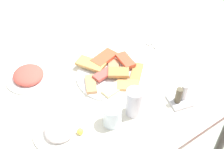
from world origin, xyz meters
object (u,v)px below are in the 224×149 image
at_px(pide_platter, 111,74).
at_px(salad_plate_rice, 29,76).
at_px(spoon, 166,42).
at_px(salad_plate_greens, 61,129).
at_px(dining_table, 113,95).
at_px(drinking_glass, 112,116).
at_px(fork, 162,39).
at_px(condiment_caddy, 181,97).
at_px(paper_napkin, 164,41).
at_px(soda_can, 134,102).

height_order(pide_platter, salad_plate_rice, same).
relative_size(pide_platter, salad_plate_rice, 1.59).
bearing_deg(spoon, salad_plate_greens, 17.79).
bearing_deg(dining_table, drinking_glass, 54.50).
bearing_deg(salad_plate_rice, pide_platter, 147.94).
bearing_deg(fork, drinking_glass, 34.74).
bearing_deg(drinking_glass, spoon, -153.43).
distance_m(drinking_glass, condiment_caddy, 0.30).
xyz_separation_m(pide_platter, spoon, (-0.38, -0.04, -0.01)).
height_order(salad_plate_greens, paper_napkin, salad_plate_greens).
relative_size(pide_platter, fork, 1.71).
height_order(fork, spoon, same).
height_order(drinking_glass, fork, drinking_glass).
bearing_deg(paper_napkin, soda_can, 34.03).
xyz_separation_m(soda_can, drinking_glass, (0.10, -0.01, -0.02)).
xyz_separation_m(dining_table, spoon, (-0.39, -0.07, 0.10)).
bearing_deg(fork, salad_plate_rice, -4.71).
xyz_separation_m(drinking_glass, spoon, (-0.52, -0.26, -0.04)).
distance_m(paper_napkin, spoon, 0.02).
bearing_deg(salad_plate_greens, spoon, -165.07).
bearing_deg(salad_plate_greens, drinking_glass, 157.84).
relative_size(salad_plate_greens, soda_can, 1.76).
height_order(salad_plate_rice, drinking_glass, drinking_glass).
distance_m(drinking_glass, spoon, 0.59).
bearing_deg(condiment_caddy, salad_plate_greens, -16.98).
relative_size(salad_plate_rice, condiment_caddy, 1.85).
bearing_deg(salad_plate_rice, paper_napkin, 168.73).
distance_m(salad_plate_rice, soda_can, 0.50).
distance_m(salad_plate_rice, condiment_caddy, 0.67).
relative_size(dining_table, salad_plate_rice, 5.17).
xyz_separation_m(fork, spoon, (0.00, 0.04, 0.00)).
distance_m(salad_plate_rice, paper_napkin, 0.70).
relative_size(paper_napkin, condiment_caddy, 1.25).
distance_m(dining_table, soda_can, 0.25).
xyz_separation_m(salad_plate_greens, drinking_glass, (-0.18, 0.07, 0.03)).
relative_size(fork, condiment_caddy, 1.72).
distance_m(salad_plate_greens, soda_can, 0.30).
bearing_deg(drinking_glass, dining_table, -125.50).
relative_size(salad_plate_greens, condiment_caddy, 1.95).
height_order(salad_plate_greens, soda_can, soda_can).
distance_m(soda_can, spoon, 0.51).
height_order(drinking_glass, spoon, drinking_glass).
bearing_deg(condiment_caddy, drinking_glass, -13.62).
height_order(salad_plate_rice, spoon, salad_plate_rice).
bearing_deg(spoon, condiment_caddy, 58.09).
relative_size(drinking_glass, condiment_caddy, 0.79).
bearing_deg(fork, spoon, 95.11).
bearing_deg(pide_platter, fork, -168.44).
xyz_separation_m(drinking_glass, paper_napkin, (-0.52, -0.28, -0.04)).
relative_size(dining_table, salad_plate_greens, 4.91).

